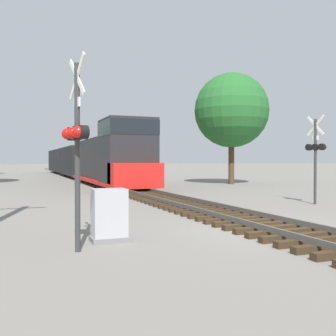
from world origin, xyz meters
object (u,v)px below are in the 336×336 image
freight_train (80,161)px  crossing_signal_near (76,139)px  relay_cabinet (109,215)px  tree_far_right (231,111)px  crossing_signal_far (316,151)px

freight_train → crossing_signal_near: 35.95m
relay_cabinet → tree_far_right: bearing=52.3°
freight_train → crossing_signal_far: bearing=-78.8°
crossing_signal_near → crossing_signal_far: size_ratio=1.06×
crossing_signal_far → tree_far_right: tree_far_right is taller
crossing_signal_far → relay_cabinet: 11.71m
crossing_signal_far → crossing_signal_near: bearing=104.5°
crossing_signal_far → tree_far_right: size_ratio=0.44×
crossing_signal_far → relay_cabinet: size_ratio=3.10×
crossing_signal_far → tree_far_right: bearing=-26.7°
tree_far_right → freight_train: bearing=122.6°
relay_cabinet → crossing_signal_far: bearing=23.6°
crossing_signal_near → relay_cabinet: bearing=121.0°
crossing_signal_near → relay_cabinet: crossing_signal_near is taller
crossing_signal_near → freight_train: bearing=159.5°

